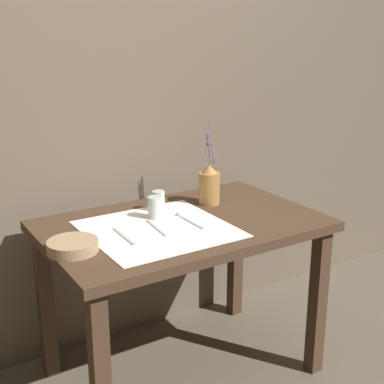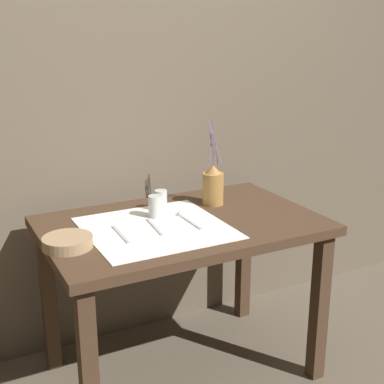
% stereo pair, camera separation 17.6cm
% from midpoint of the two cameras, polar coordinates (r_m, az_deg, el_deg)
% --- Properties ---
extents(ground_plane, '(12.00, 12.00, 0.00)m').
position_cam_midpoint_polar(ground_plane, '(2.57, 1.04, -18.51)').
color(ground_plane, brown).
extents(stone_wall_back, '(7.00, 0.06, 2.40)m').
position_cam_midpoint_polar(stone_wall_back, '(2.53, -3.96, 10.39)').
color(stone_wall_back, brown).
rests_on(stone_wall_back, ground_plane).
extents(wooden_table, '(1.14, 0.73, 0.72)m').
position_cam_midpoint_polar(wooden_table, '(2.26, 1.13, -5.60)').
color(wooden_table, '#422D1E').
rests_on(wooden_table, ground_plane).
extents(linen_cloth, '(0.55, 0.53, 0.00)m').
position_cam_midpoint_polar(linen_cloth, '(2.15, -1.54, -3.88)').
color(linen_cloth, white).
rests_on(linen_cloth, wooden_table).
extents(pitcher_with_flowers, '(0.10, 0.10, 0.39)m').
position_cam_midpoint_polar(pitcher_with_flowers, '(2.42, 4.34, 0.62)').
color(pitcher_with_flowers, olive).
rests_on(pitcher_with_flowers, wooden_table).
extents(wooden_bowl, '(0.18, 0.18, 0.04)m').
position_cam_midpoint_polar(wooden_bowl, '(1.99, -10.68, -5.32)').
color(wooden_bowl, '#9E7F5B').
rests_on(wooden_bowl, wooden_table).
extents(glass_tumbler_near, '(0.06, 0.06, 0.09)m').
position_cam_midpoint_polar(glass_tumbler_near, '(2.25, -1.72, -1.58)').
color(glass_tumbler_near, '#B7C1BC').
rests_on(glass_tumbler_near, wooden_table).
extents(glass_tumbler_far, '(0.06, 0.06, 0.09)m').
position_cam_midpoint_polar(glass_tumbler_far, '(2.34, -1.20, -0.89)').
color(glass_tumbler_far, '#B7C1BC').
rests_on(glass_tumbler_far, wooden_table).
extents(fork_inner, '(0.02, 0.20, 0.00)m').
position_cam_midpoint_polar(fork_inner, '(2.08, -5.27, -4.53)').
color(fork_inner, '#A8A8AD').
rests_on(fork_inner, wooden_table).
extents(fork_outer, '(0.03, 0.20, 0.00)m').
position_cam_midpoint_polar(fork_outer, '(2.15, -1.67, -3.77)').
color(fork_outer, '#A8A8AD').
rests_on(fork_outer, wooden_table).
extents(spoon_inner, '(0.02, 0.21, 0.02)m').
position_cam_midpoint_polar(spoon_inner, '(2.25, 1.34, -2.73)').
color(spoon_inner, '#A8A8AD').
rests_on(spoon_inner, wooden_table).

